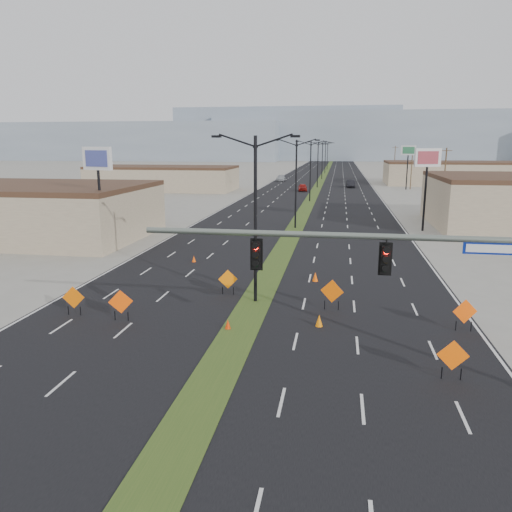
% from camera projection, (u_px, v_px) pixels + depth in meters
% --- Properties ---
extents(ground, '(600.00, 600.00, 0.00)m').
position_uv_depth(ground, '(204.00, 396.00, 19.27)').
color(ground, gray).
rests_on(ground, ground).
extents(road_surface, '(25.00, 400.00, 0.02)m').
position_uv_depth(road_surface, '(318.00, 186.00, 115.52)').
color(road_surface, black).
rests_on(road_surface, ground).
extents(median_strip, '(2.00, 400.00, 0.04)m').
position_uv_depth(median_strip, '(318.00, 186.00, 115.52)').
color(median_strip, '#2F4E1C').
rests_on(median_strip, ground).
extents(building_sw_far, '(30.00, 14.00, 4.50)m').
position_uv_depth(building_sw_far, '(163.00, 179.00, 105.70)').
color(building_sw_far, tan).
rests_on(building_sw_far, ground).
extents(building_se_far, '(44.00, 16.00, 5.00)m').
position_uv_depth(building_se_far, '(481.00, 174.00, 118.53)').
color(building_se_far, tan).
rests_on(building_se_far, ground).
extents(mesa_west, '(180.00, 50.00, 22.00)m').
position_uv_depth(mesa_west, '(135.00, 142.00, 305.53)').
color(mesa_west, gray).
rests_on(mesa_west, ground).
extents(mesa_center, '(220.00, 50.00, 28.00)m').
position_uv_depth(mesa_center, '(400.00, 136.00, 298.57)').
color(mesa_center, gray).
rests_on(mesa_center, ground).
extents(mesa_backdrop, '(140.00, 50.00, 32.00)m').
position_uv_depth(mesa_backdrop, '(287.00, 134.00, 328.56)').
color(mesa_backdrop, gray).
rests_on(mesa_backdrop, ground).
extents(signal_mast, '(16.30, 0.60, 8.00)m').
position_uv_depth(signal_mast, '(435.00, 272.00, 18.78)').
color(signal_mast, slate).
rests_on(signal_mast, ground).
extents(streetlight_0, '(5.15, 0.24, 10.02)m').
position_uv_depth(streetlight_0, '(255.00, 215.00, 29.63)').
color(streetlight_0, black).
rests_on(streetlight_0, ground).
extents(streetlight_1, '(5.15, 0.24, 10.02)m').
position_uv_depth(streetlight_1, '(296.00, 181.00, 56.58)').
color(streetlight_1, black).
rests_on(streetlight_1, ground).
extents(streetlight_2, '(5.15, 0.24, 10.02)m').
position_uv_depth(streetlight_2, '(310.00, 169.00, 83.53)').
color(streetlight_2, black).
rests_on(streetlight_2, ground).
extents(streetlight_3, '(5.15, 0.24, 10.02)m').
position_uv_depth(streetlight_3, '(318.00, 163.00, 110.49)').
color(streetlight_3, black).
rests_on(streetlight_3, ground).
extents(streetlight_4, '(5.15, 0.24, 10.02)m').
position_uv_depth(streetlight_4, '(322.00, 159.00, 137.44)').
color(streetlight_4, black).
rests_on(streetlight_4, ground).
extents(streetlight_5, '(5.15, 0.24, 10.02)m').
position_uv_depth(streetlight_5, '(325.00, 157.00, 164.39)').
color(streetlight_5, black).
rests_on(streetlight_5, ground).
extents(streetlight_6, '(5.15, 0.24, 10.02)m').
position_uv_depth(streetlight_6, '(327.00, 155.00, 191.34)').
color(streetlight_6, black).
rests_on(streetlight_6, ground).
extents(utility_pole_1, '(1.60, 0.20, 9.00)m').
position_uv_depth(utility_pole_1, '(444.00, 178.00, 72.80)').
color(utility_pole_1, '#4C3823').
rests_on(utility_pole_1, ground).
extents(utility_pole_2, '(1.60, 0.20, 9.00)m').
position_uv_depth(utility_pole_2, '(412.00, 167.00, 106.49)').
color(utility_pole_2, '#4C3823').
rests_on(utility_pole_2, ground).
extents(utility_pole_3, '(1.60, 0.20, 9.00)m').
position_uv_depth(utility_pole_3, '(395.00, 162.00, 140.18)').
color(utility_pole_3, '#4C3823').
rests_on(utility_pole_3, ground).
extents(car_left, '(2.17, 4.54, 1.50)m').
position_uv_depth(car_left, '(303.00, 187.00, 103.23)').
color(car_left, maroon).
rests_on(car_left, ground).
extents(car_mid, '(1.98, 5.01, 1.62)m').
position_uv_depth(car_mid, '(351.00, 184.00, 112.02)').
color(car_mid, black).
rests_on(car_mid, ground).
extents(car_far, '(2.15, 5.21, 1.51)m').
position_uv_depth(car_far, '(281.00, 178.00, 131.27)').
color(car_far, '#9EA3A8').
rests_on(car_far, ground).
extents(construction_sign_0, '(1.27, 0.17, 1.70)m').
position_uv_depth(construction_sign_0, '(73.00, 298.00, 28.15)').
color(construction_sign_0, '#E05D04').
rests_on(construction_sign_0, ground).
extents(construction_sign_1, '(1.25, 0.51, 1.75)m').
position_uv_depth(construction_sign_1, '(121.00, 303.00, 27.27)').
color(construction_sign_1, '#FF4D05').
rests_on(construction_sign_1, ground).
extents(construction_sign_2, '(1.21, 0.35, 1.65)m').
position_uv_depth(construction_sign_2, '(228.00, 280.00, 32.07)').
color(construction_sign_2, orange).
rests_on(construction_sign_2, ground).
extents(construction_sign_3, '(1.34, 0.38, 1.83)m').
position_uv_depth(construction_sign_3, '(332.00, 292.00, 29.05)').
color(construction_sign_3, '#F35C05').
rests_on(construction_sign_3, ground).
extents(construction_sign_4, '(1.30, 0.05, 1.73)m').
position_uv_depth(construction_sign_4, '(453.00, 357.00, 20.39)').
color(construction_sign_4, '#FF5905').
rests_on(construction_sign_4, ground).
extents(construction_sign_5, '(1.27, 0.32, 1.72)m').
position_uv_depth(construction_sign_5, '(465.00, 313.00, 25.73)').
color(construction_sign_5, '#F54D05').
rests_on(construction_sign_5, ground).
extents(cone_0, '(0.43, 0.43, 0.55)m').
position_uv_depth(cone_0, '(228.00, 324.00, 26.14)').
color(cone_0, red).
rests_on(cone_0, ground).
extents(cone_1, '(0.52, 0.52, 0.66)m').
position_uv_depth(cone_1, '(319.00, 321.00, 26.54)').
color(cone_1, orange).
rests_on(cone_1, ground).
extents(cone_2, '(0.52, 0.52, 0.68)m').
position_uv_depth(cone_2, '(315.00, 277.00, 35.28)').
color(cone_2, '#FF5705').
rests_on(cone_2, ground).
extents(cone_3, '(0.36, 0.36, 0.54)m').
position_uv_depth(cone_3, '(194.00, 259.00, 41.09)').
color(cone_3, '#FC4F05').
rests_on(cone_3, ground).
extents(pole_sign_west, '(3.02, 1.14, 9.30)m').
position_uv_depth(pole_sign_west, '(98.00, 167.00, 43.87)').
color(pole_sign_west, black).
rests_on(pole_sign_west, ground).
extents(pole_sign_east_near, '(2.93, 1.21, 9.07)m').
position_uv_depth(pole_sign_east_near, '(427.00, 164.00, 54.38)').
color(pole_sign_east_near, black).
rests_on(pole_sign_east_near, ground).
extents(pole_sign_east_far, '(2.99, 1.22, 9.26)m').
position_uv_depth(pole_sign_east_far, '(408.00, 154.00, 105.06)').
color(pole_sign_east_far, black).
rests_on(pole_sign_east_far, ground).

